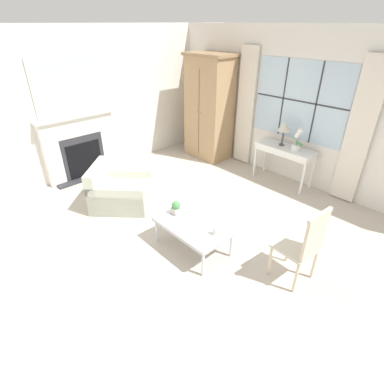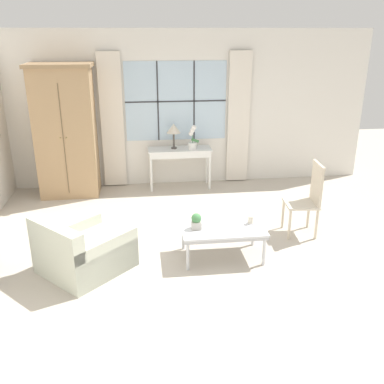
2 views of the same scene
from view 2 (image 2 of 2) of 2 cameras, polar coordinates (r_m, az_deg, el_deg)
name	(u,v)px [view 2 (image 2 of 2)]	position (r m, az deg, el deg)	size (l,w,h in m)	color
ground_plane	(198,259)	(5.58, 0.79, -8.93)	(14.00, 14.00, 0.00)	#BCB2A3
wall_back_windowed	(176,110)	(7.97, -2.15, 10.84)	(7.20, 0.14, 2.80)	silver
armoire	(66,131)	(7.72, -16.46, 7.76)	(1.07, 0.69, 2.26)	tan
console_table	(180,153)	(7.85, -1.66, 5.17)	(1.15, 0.43, 0.74)	white
table_lamp	(174,129)	(7.74, -2.46, 8.37)	(0.25, 0.25, 0.46)	#4C4742
potted_orchid	(193,140)	(7.76, 0.08, 6.98)	(0.20, 0.15, 0.43)	white
armchair_upholstered	(83,252)	(5.41, -14.29, -7.72)	(1.28, 1.28, 0.73)	beige
side_chair_wooden	(309,195)	(6.24, 15.31, -0.42)	(0.47, 0.47, 1.06)	beige
coffee_table	(223,230)	(5.48, 4.10, -5.06)	(1.06, 0.64, 0.43)	silver
potted_plant_small	(196,221)	(5.36, 0.58, -3.89)	(0.13, 0.13, 0.20)	#BCB7AD
pillar_candle	(250,220)	(5.56, 7.81, -3.77)	(0.09, 0.09, 0.12)	silver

